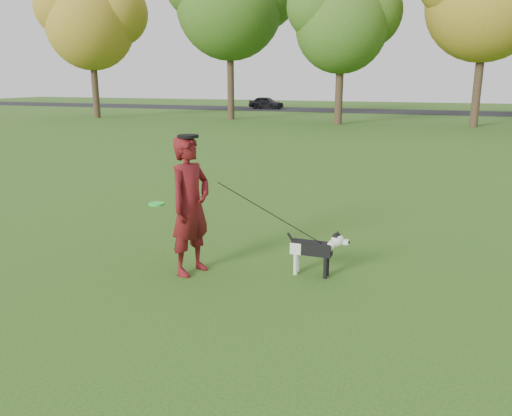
% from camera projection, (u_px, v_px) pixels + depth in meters
% --- Properties ---
extents(ground, '(120.00, 120.00, 0.00)m').
position_uv_depth(ground, '(268.00, 277.00, 7.21)').
color(ground, '#285116').
rests_on(ground, ground).
extents(road, '(120.00, 7.00, 0.02)m').
position_uv_depth(road, '(415.00, 112.00, 43.57)').
color(road, black).
rests_on(road, ground).
extents(man, '(0.66, 0.84, 2.03)m').
position_uv_depth(man, '(190.00, 206.00, 7.17)').
color(man, '#58120C').
rests_on(man, ground).
extents(dog, '(0.93, 0.19, 0.71)m').
position_uv_depth(dog, '(317.00, 248.00, 7.18)').
color(dog, black).
rests_on(dog, ground).
extents(car_left, '(3.55, 1.88, 1.15)m').
position_uv_depth(car_left, '(266.00, 103.00, 48.03)').
color(car_left, black).
rests_on(car_left, road).
extents(man_held_items, '(2.47, 0.76, 1.56)m').
position_uv_depth(man_held_items, '(272.00, 214.00, 6.99)').
color(man_held_items, '#1DEA35').
rests_on(man_held_items, ground).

